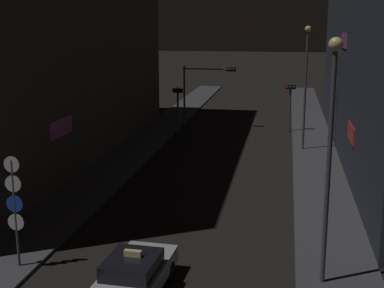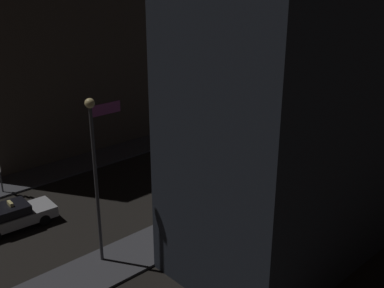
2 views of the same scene
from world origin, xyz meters
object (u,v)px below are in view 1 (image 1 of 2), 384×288
taxi (134,275)px  street_lamp_near_block (331,133)px  traffic_light_left_kerb (178,101)px  street_lamp_far_block (306,74)px  traffic_light_overhead (204,83)px  sign_pole_left (15,204)px  traffic_light_right_kerb (290,98)px

taxi → street_lamp_near_block: size_ratio=0.56×
traffic_light_left_kerb → street_lamp_far_block: 10.85m
traffic_light_overhead → traffic_light_left_kerb: traffic_light_overhead is taller
sign_pole_left → street_lamp_far_block: 23.21m
taxi → sign_pole_left: (-4.65, 1.19, 1.74)m
taxi → traffic_light_right_kerb: traffic_light_right_kerb is taller
street_lamp_near_block → street_lamp_far_block: street_lamp_far_block is taller
traffic_light_overhead → traffic_light_right_kerb: size_ratio=1.32×
taxi → traffic_light_left_kerb: (-3.77, 25.88, 1.91)m
sign_pole_left → traffic_light_overhead: bearing=84.7°
street_lamp_far_block → taxi: bearing=-105.2°
sign_pole_left → traffic_light_left_kerb: bearing=88.0°
taxi → sign_pole_left: size_ratio=1.11×
traffic_light_right_kerb → traffic_light_overhead: bearing=173.8°
sign_pole_left → street_lamp_far_block: bearing=62.8°
taxi → traffic_light_overhead: (-2.10, 28.67, 3.01)m
traffic_light_overhead → traffic_light_left_kerb: 3.43m
traffic_light_left_kerb → sign_pole_left: bearing=-92.0°
taxi → street_lamp_far_block: street_lamp_far_block is taller
traffic_light_overhead → sign_pole_left: bearing=-95.3°
taxi → street_lamp_far_block: bearing=74.8°
sign_pole_left → street_lamp_far_block: (10.53, 20.49, 2.78)m
traffic_light_overhead → sign_pole_left: 27.63m
street_lamp_near_block → traffic_light_left_kerb: bearing=112.3°
street_lamp_near_block → traffic_light_right_kerb: bearing=92.5°
traffic_light_left_kerb → traffic_light_right_kerb: traffic_light_right_kerb is taller
traffic_light_overhead → street_lamp_near_block: size_ratio=0.63×
street_lamp_near_block → traffic_light_overhead: bearing=107.0°
taxi → street_lamp_far_block: 22.92m
traffic_light_overhead → traffic_light_left_kerb: bearing=-121.0°
taxi → sign_pole_left: sign_pole_left is taller
traffic_light_left_kerb → street_lamp_near_block: bearing=-67.7°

